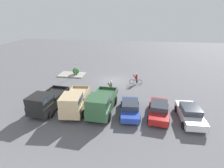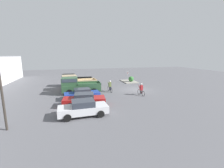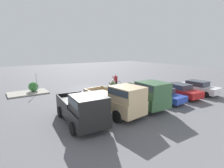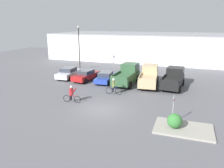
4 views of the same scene
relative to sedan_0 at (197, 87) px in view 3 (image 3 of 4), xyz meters
The scene contains 12 objects.
ground_plane 12.53m from the sedan_0, 46.49° to the right, with size 80.00×80.00×0.00m, color #56565B.
sedan_0 is the anchor object (origin of this frame).
sedan_1 2.82m from the sedan_0, ahead, with size 2.28×4.68×1.39m.
sedan_2 5.61m from the sedan_0, ahead, with size 2.16×4.50×1.32m.
pickup_truck_0 8.44m from the sedan_0, ahead, with size 2.49×5.49×2.37m.
pickup_truck_1 11.16m from the sedan_0, ahead, with size 2.59×5.49×2.35m.
pickup_truck_2 14.05m from the sedan_0, ahead, with size 2.58×5.26×2.19m.
cyclist_0 9.44m from the sedan_0, 29.50° to the right, with size 1.81×0.50×1.78m.
cyclist_1 9.83m from the sedan_0, 58.03° to the right, with size 1.81×0.50×1.69m.
fire_lane_sign 17.83m from the sedan_0, 34.09° to the right, with size 0.08×0.30×2.29m.
curb_island 18.93m from the sedan_0, 34.34° to the right, with size 4.09×2.66×0.15m, color gray.
shrub 18.49m from the sedan_0, 35.96° to the right, with size 1.07×1.07×1.07m.
Camera 3 is at (9.95, 19.39, 4.84)m, focal length 28.00 mm.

